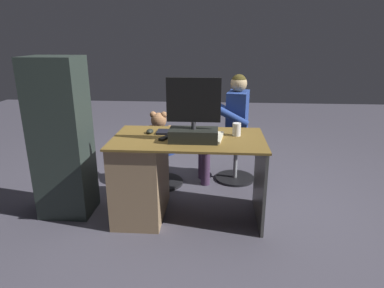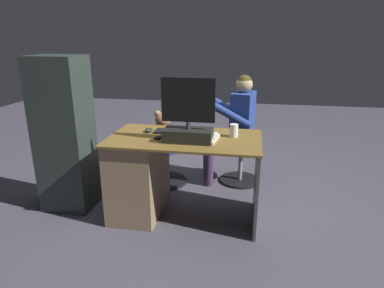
% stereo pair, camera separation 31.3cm
% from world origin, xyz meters
% --- Properties ---
extents(ground_plane, '(10.00, 10.00, 0.00)m').
position_xyz_m(ground_plane, '(0.00, 0.00, 0.00)').
color(ground_plane, '#4C4956').
extents(desk, '(1.27, 0.71, 0.73)m').
position_xyz_m(desk, '(0.34, 0.34, 0.38)').
color(desk, brown).
rests_on(desk, ground_plane).
extents(monitor, '(0.42, 0.20, 0.51)m').
position_xyz_m(monitor, '(-0.05, 0.44, 0.87)').
color(monitor, black).
rests_on(monitor, desk).
extents(keyboard, '(0.42, 0.14, 0.02)m').
position_xyz_m(keyboard, '(0.07, 0.22, 0.74)').
color(keyboard, black).
rests_on(keyboard, desk).
extents(computer_mouse, '(0.06, 0.10, 0.04)m').
position_xyz_m(computer_mouse, '(0.34, 0.23, 0.75)').
color(computer_mouse, '#272B23').
rests_on(computer_mouse, desk).
extents(cup, '(0.07, 0.07, 0.11)m').
position_xyz_m(cup, '(-0.40, 0.25, 0.78)').
color(cup, white).
rests_on(cup, desk).
extents(tv_remote, '(0.11, 0.15, 0.02)m').
position_xyz_m(tv_remote, '(0.18, 0.38, 0.74)').
color(tv_remote, black).
rests_on(tv_remote, desk).
extents(notebook_binder, '(0.26, 0.32, 0.02)m').
position_xyz_m(notebook_binder, '(-0.17, 0.35, 0.74)').
color(notebook_binder, beige).
rests_on(notebook_binder, desk).
extents(office_chair_teddy, '(0.49, 0.49, 0.43)m').
position_xyz_m(office_chair_teddy, '(0.36, -0.32, 0.25)').
color(office_chair_teddy, black).
rests_on(office_chair_teddy, ground_plane).
extents(teddy_bear, '(0.25, 0.26, 0.37)m').
position_xyz_m(teddy_bear, '(0.36, -0.33, 0.60)').
color(teddy_bear, '#A37049').
rests_on(teddy_bear, office_chair_teddy).
extents(visitor_chair, '(0.43, 0.43, 0.43)m').
position_xyz_m(visitor_chair, '(-0.45, -0.48, 0.26)').
color(visitor_chair, black).
rests_on(visitor_chair, ground_plane).
extents(person, '(0.54, 0.55, 1.16)m').
position_xyz_m(person, '(-0.37, -0.47, 0.67)').
color(person, navy).
rests_on(person, ground_plane).
extents(equipment_rack, '(0.44, 0.36, 1.38)m').
position_xyz_m(equipment_rack, '(1.09, 0.34, 0.69)').
color(equipment_rack, '#29332E').
rests_on(equipment_rack, ground_plane).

